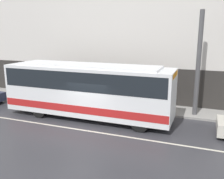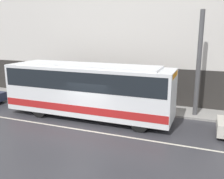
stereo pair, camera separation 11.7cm
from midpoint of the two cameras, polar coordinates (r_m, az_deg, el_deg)
ground_plane at (r=14.23m, az=-6.81°, el=-9.14°), size 60.00×60.00×0.00m
sidewalk at (r=18.65m, az=0.67°, el=-3.39°), size 60.00×2.32×0.14m
building_facade at (r=19.14m, az=2.16°, el=16.54°), size 60.00×0.35×13.46m
lane_stripe at (r=14.23m, az=-6.81°, el=-9.13°), size 54.00×0.14×0.01m
transit_bus at (r=15.65m, az=-5.38°, el=0.33°), size 10.63×2.57×3.41m
utility_pole_near at (r=16.36m, az=19.38°, el=5.45°), size 0.28×0.28×6.51m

